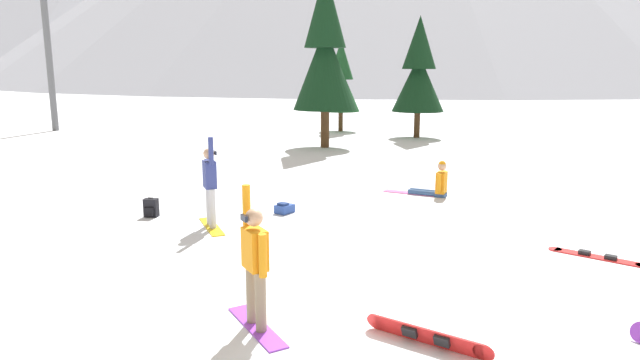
{
  "coord_description": "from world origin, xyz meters",
  "views": [
    {
      "loc": [
        -0.71,
        -8.25,
        3.49
      ],
      "look_at": [
        -0.69,
        4.14,
        1.0
      ],
      "focal_mm": 31.34,
      "sensor_mm": 36.0,
      "label": 1
    }
  ],
  "objects_px": {
    "snowboarder_foreground": "(254,264)",
    "backpack_blue": "(284,208)",
    "pine_tree_broad": "(418,72)",
    "ski_lift_tower": "(45,20)",
    "pine_tree_slender": "(324,52)",
    "snowboarder_midground": "(209,184)",
    "loose_snowboard_near_left": "(596,256)",
    "backpack_black": "(150,208)",
    "snowboarder_background": "(434,183)",
    "pine_tree_tall": "(340,82)",
    "loose_snowboard_near_right": "(426,336)"
  },
  "relations": [
    {
      "from": "backpack_blue",
      "to": "pine_tree_broad",
      "type": "height_order",
      "value": "pine_tree_broad"
    },
    {
      "from": "backpack_blue",
      "to": "pine_tree_broad",
      "type": "relative_size",
      "value": 0.09
    },
    {
      "from": "snowboarder_midground",
      "to": "loose_snowboard_near_right",
      "type": "height_order",
      "value": "snowboarder_midground"
    },
    {
      "from": "snowboarder_midground",
      "to": "backpack_blue",
      "type": "height_order",
      "value": "snowboarder_midground"
    },
    {
      "from": "snowboarder_foreground",
      "to": "backpack_blue",
      "type": "height_order",
      "value": "snowboarder_foreground"
    },
    {
      "from": "pine_tree_broad",
      "to": "pine_tree_slender",
      "type": "relative_size",
      "value": 0.79
    },
    {
      "from": "backpack_black",
      "to": "pine_tree_broad",
      "type": "xyz_separation_m",
      "value": [
        8.97,
        15.48,
        3.08
      ]
    },
    {
      "from": "snowboarder_midground",
      "to": "snowboarder_background",
      "type": "relative_size",
      "value": 1.18
    },
    {
      "from": "loose_snowboard_near_right",
      "to": "backpack_blue",
      "type": "distance_m",
      "value": 7.04
    },
    {
      "from": "snowboarder_background",
      "to": "ski_lift_tower",
      "type": "distance_m",
      "value": 25.21
    },
    {
      "from": "snowboarder_background",
      "to": "loose_snowboard_near_left",
      "type": "height_order",
      "value": "snowboarder_background"
    },
    {
      "from": "pine_tree_broad",
      "to": "backpack_blue",
      "type": "bearing_deg",
      "value": -111.01
    },
    {
      "from": "loose_snowboard_near_left",
      "to": "snowboarder_midground",
      "type": "bearing_deg",
      "value": 164.85
    },
    {
      "from": "loose_snowboard_near_left",
      "to": "backpack_black",
      "type": "distance_m",
      "value": 9.69
    },
    {
      "from": "backpack_black",
      "to": "pine_tree_broad",
      "type": "bearing_deg",
      "value": 59.91
    },
    {
      "from": "snowboarder_midground",
      "to": "loose_snowboard_near_left",
      "type": "relative_size",
      "value": 1.33
    },
    {
      "from": "pine_tree_broad",
      "to": "loose_snowboard_near_left",
      "type": "bearing_deg",
      "value": -89.18
    },
    {
      "from": "pine_tree_broad",
      "to": "pine_tree_tall",
      "type": "height_order",
      "value": "pine_tree_broad"
    },
    {
      "from": "backpack_blue",
      "to": "snowboarder_background",
      "type": "bearing_deg",
      "value": 24.64
    },
    {
      "from": "backpack_black",
      "to": "snowboarder_midground",
      "type": "bearing_deg",
      "value": -28.57
    },
    {
      "from": "pine_tree_broad",
      "to": "ski_lift_tower",
      "type": "height_order",
      "value": "ski_lift_tower"
    },
    {
      "from": "ski_lift_tower",
      "to": "loose_snowboard_near_left",
      "type": "bearing_deg",
      "value": -46.94
    },
    {
      "from": "loose_snowboard_near_left",
      "to": "backpack_blue",
      "type": "relative_size",
      "value": 2.81
    },
    {
      "from": "snowboarder_background",
      "to": "backpack_blue",
      "type": "xyz_separation_m",
      "value": [
        -4.06,
        -1.86,
        -0.23
      ]
    },
    {
      "from": "snowboarder_background",
      "to": "backpack_black",
      "type": "xyz_separation_m",
      "value": [
        -7.23,
        -2.22,
        -0.14
      ]
    },
    {
      "from": "backpack_black",
      "to": "pine_tree_tall",
      "type": "relative_size",
      "value": 0.09
    },
    {
      "from": "pine_tree_slender",
      "to": "backpack_blue",
      "type": "bearing_deg",
      "value": -95.41
    },
    {
      "from": "snowboarder_midground",
      "to": "pine_tree_tall",
      "type": "bearing_deg",
      "value": 79.44
    },
    {
      "from": "snowboarder_background",
      "to": "loose_snowboard_near_right",
      "type": "xyz_separation_m",
      "value": [
        -1.83,
        -8.54,
        -0.22
      ]
    },
    {
      "from": "pine_tree_broad",
      "to": "ski_lift_tower",
      "type": "xyz_separation_m",
      "value": [
        -19.95,
        3.21,
        2.75
      ]
    },
    {
      "from": "snowboarder_midground",
      "to": "pine_tree_broad",
      "type": "distance_m",
      "value": 18.09
    },
    {
      "from": "backpack_blue",
      "to": "pine_tree_tall",
      "type": "relative_size",
      "value": 0.11
    },
    {
      "from": "snowboarder_foreground",
      "to": "snowboarder_midground",
      "type": "xyz_separation_m",
      "value": [
        -1.56,
        4.93,
        0.05
      ]
    },
    {
      "from": "backpack_black",
      "to": "pine_tree_broad",
      "type": "relative_size",
      "value": 0.08
    },
    {
      "from": "snowboarder_background",
      "to": "backpack_blue",
      "type": "distance_m",
      "value": 4.48
    },
    {
      "from": "snowboarder_midground",
      "to": "ski_lift_tower",
      "type": "relative_size",
      "value": 0.19
    },
    {
      "from": "snowboarder_background",
      "to": "pine_tree_tall",
      "type": "bearing_deg",
      "value": 97.21
    },
    {
      "from": "loose_snowboard_near_right",
      "to": "backpack_black",
      "type": "relative_size",
      "value": 3.2
    },
    {
      "from": "pine_tree_broad",
      "to": "pine_tree_slender",
      "type": "height_order",
      "value": "pine_tree_slender"
    },
    {
      "from": "snowboarder_foreground",
      "to": "backpack_black",
      "type": "relative_size",
      "value": 4.14
    },
    {
      "from": "pine_tree_tall",
      "to": "backpack_blue",
      "type": "bearing_deg",
      "value": -96.43
    },
    {
      "from": "loose_snowboard_near_left",
      "to": "ski_lift_tower",
      "type": "distance_m",
      "value": 30.22
    },
    {
      "from": "snowboarder_background",
      "to": "snowboarder_foreground",
      "type": "bearing_deg",
      "value": -116.85
    },
    {
      "from": "ski_lift_tower",
      "to": "backpack_black",
      "type": "bearing_deg",
      "value": -59.57
    },
    {
      "from": "backpack_blue",
      "to": "backpack_black",
      "type": "distance_m",
      "value": 3.18
    },
    {
      "from": "loose_snowboard_near_left",
      "to": "backpack_blue",
      "type": "height_order",
      "value": "backpack_blue"
    },
    {
      "from": "ski_lift_tower",
      "to": "snowboarder_midground",
      "type": "bearing_deg",
      "value": -57.25
    },
    {
      "from": "snowboarder_midground",
      "to": "backpack_black",
      "type": "distance_m",
      "value": 1.98
    },
    {
      "from": "pine_tree_slender",
      "to": "pine_tree_broad",
      "type": "bearing_deg",
      "value": 37.27
    },
    {
      "from": "snowboarder_foreground",
      "to": "backpack_blue",
      "type": "distance_m",
      "value": 6.21
    }
  ]
}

